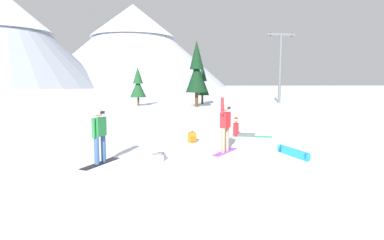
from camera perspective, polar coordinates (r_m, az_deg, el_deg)
The scene contains 13 objects.
ground_plane at distance 9.59m, azimuth 4.44°, elevation -8.36°, with size 800.00×800.00×0.00m, color silver.
snowboarder_foreground at distance 9.97m, azimuth -16.74°, elevation -2.68°, with size 1.06×1.51×1.73m.
snowboarder_midground at distance 11.20m, azimuth 6.18°, elevation -1.22°, with size 1.24×1.39×2.02m.
snowboarder_background at distance 14.85m, azimuth 8.85°, elevation -1.80°, with size 1.83×1.02×0.92m.
loose_snowboard_near_left at distance 11.21m, azimuth 18.20°, elevation -5.69°, with size 0.41×1.75×0.29m.
backpack_grey at distance 10.19m, azimuth -6.19°, elevation -6.80°, with size 0.55×0.45×0.27m.
backpack_orange at distance 13.15m, azimuth 0.04°, elevation -3.25°, with size 0.36×0.32×0.47m.
pine_tree_short at distance 33.69m, azimuth 0.87°, elevation 9.07°, with size 2.36×2.36×7.12m.
pine_tree_young at distance 35.90m, azimuth -9.97°, elevation 6.48°, with size 1.81×1.81×4.41m.
pine_tree_slender at distance 38.29m, azimuth 1.94°, elevation 7.02°, with size 1.73×1.73×4.95m.
ski_lift_tower at distance 42.44m, azimuth 16.03°, elevation 10.25°, with size 3.70×0.36×9.05m.
peak_central_summit at distance 203.49m, azimuth -30.97°, elevation 12.66°, with size 107.11×107.11×51.45m.
peak_north_spur at distance 232.26m, azimuth -10.76°, elevation 13.56°, with size 134.36×134.36×58.66m.
Camera 1 is at (-2.08, -9.02, 2.49)m, focal length 28.81 mm.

